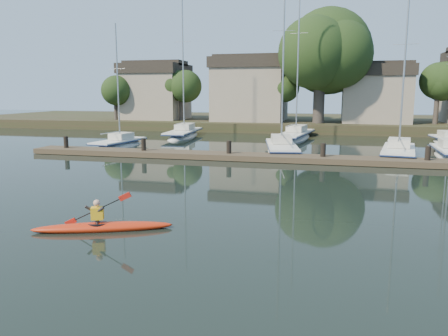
% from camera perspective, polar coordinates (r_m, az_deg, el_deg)
% --- Properties ---
extents(ground, '(160.00, 160.00, 0.00)m').
position_cam_1_polar(ground, '(14.57, -0.48, -7.38)').
color(ground, black).
rests_on(ground, ground).
extents(kayak, '(4.30, 2.14, 1.40)m').
position_cam_1_polar(kayak, '(14.44, -15.66, -7.20)').
color(kayak, '#B12D0D').
rests_on(kayak, ground).
extents(dock, '(34.00, 2.00, 1.80)m').
position_cam_1_polar(dock, '(28.00, 6.63, 1.37)').
color(dock, '#4D3D2C').
rests_on(dock, ground).
extents(sailboat_0, '(2.70, 6.93, 10.71)m').
position_cam_1_polar(sailboat_0, '(36.06, -13.54, 2.45)').
color(sailboat_0, white).
rests_on(sailboat_0, ground).
extents(sailboat_2, '(3.66, 9.13, 14.74)m').
position_cam_1_polar(sailboat_2, '(32.15, 7.50, 1.75)').
color(sailboat_2, white).
rests_on(sailboat_2, ground).
extents(sailboat_3, '(3.32, 8.21, 12.87)m').
position_cam_1_polar(sailboat_3, '(31.86, 21.76, 1.04)').
color(sailboat_3, white).
rests_on(sailboat_3, ground).
extents(sailboat_5, '(2.91, 9.54, 15.56)m').
position_cam_1_polar(sailboat_5, '(43.15, -5.31, 3.84)').
color(sailboat_5, white).
rests_on(sailboat_5, ground).
extents(sailboat_6, '(3.55, 10.51, 16.39)m').
position_cam_1_polar(sailboat_6, '(41.42, 9.26, 3.51)').
color(sailboat_6, white).
rests_on(sailboat_6, ground).
extents(shore, '(90.00, 25.25, 12.75)m').
position_cam_1_polar(shore, '(53.81, 12.03, 8.51)').
color(shore, '#283219').
rests_on(shore, ground).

